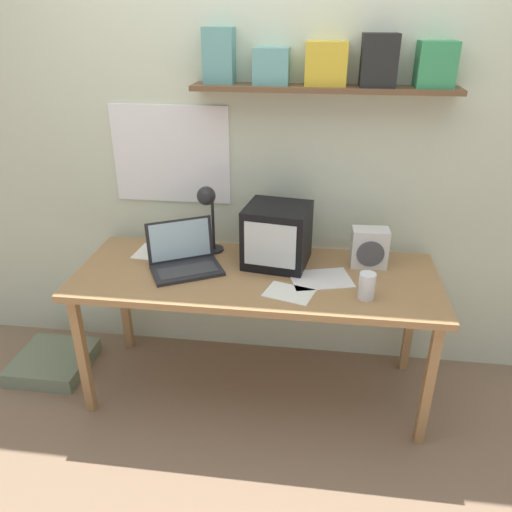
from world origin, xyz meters
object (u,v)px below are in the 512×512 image
Objects in this scene: loose_paper_near_laptop at (289,293)px; floor_cushion at (53,362)px; laptop at (184,257)px; space_heater at (369,248)px; corner_desk at (256,284)px; desk_lamp at (208,205)px; juice_glass at (367,287)px; printed_handout at (321,279)px; crt_monitor at (277,235)px; open_notebook at (156,252)px.

loose_paper_near_laptop reaches higher than floor_cushion.
laptop is 0.60m from loose_paper_near_laptop.
loose_paper_near_laptop is at bearing -140.64° from space_heater.
corner_desk is 0.49m from desk_lamp.
juice_glass reaches higher than floor_cushion.
juice_glass reaches higher than corner_desk.
juice_glass is at bearing -35.59° from printed_handout.
laptop is 1.14m from floor_cushion.
loose_paper_near_laptop is (0.56, -0.20, -0.06)m from laptop.
space_heater is at bearing 14.87° from desk_lamp.
loose_paper_near_laptop is at bearing -65.71° from crt_monitor.
desk_lamp reaches higher than crt_monitor.
open_notebook is at bearing -174.67° from crt_monitor.
loose_paper_near_laptop is (0.18, -0.18, 0.06)m from corner_desk.
crt_monitor reaches higher than floor_cushion.
crt_monitor reaches higher than laptop.
corner_desk is at bearing -31.08° from laptop.
open_notebook is 0.90× the size of loose_paper_near_laptop.
printed_handout is (-0.24, -0.19, -0.10)m from space_heater.
laptop reaches higher than floor_cushion.
open_notebook reaches higher than floor_cushion.
space_heater is at bearing 12.10° from crt_monitor.
crt_monitor is 0.69m from open_notebook.
space_heater is (0.85, -0.03, -0.18)m from desk_lamp.
open_notebook is at bearing 14.26° from floor_cushion.
laptop reaches higher than corner_desk.
printed_handout is at bearing -25.00° from crt_monitor.
desk_lamp is 0.87m from space_heater.
juice_glass is 0.30× the size of floor_cushion.
laptop is at bearing 160.69° from loose_paper_near_laptop.
floor_cushion is (-1.77, 0.18, -0.75)m from juice_glass.
corner_desk is 4.35× the size of floor_cushion.
laptop is at bearing -173.38° from space_heater.
loose_paper_near_laptop is (0.46, -0.38, -0.28)m from desk_lamp.
space_heater is at bearing 41.70° from loose_paper_near_laptop.
crt_monitor is 1.74× the size of space_heater.
juice_glass is 0.26m from printed_handout.
laptop is 0.71m from printed_handout.
space_heater is (0.95, 0.15, 0.04)m from laptop.
crt_monitor is at bearing -14.01° from laptop.
open_notebook is (-1.12, 0.34, -0.05)m from juice_glass.
open_notebook is (-0.30, -0.02, -0.28)m from desk_lamp.
juice_glass is at bearing -5.72° from floor_cushion.
desk_lamp is 1.14× the size of printed_handout.
printed_handout is 1.46× the size of open_notebook.
crt_monitor is 0.92× the size of desk_lamp.
desk_lamp is 0.93m from juice_glass.
space_heater is 0.80× the size of loose_paper_near_laptop.
desk_lamp is 0.92× the size of floor_cushion.
space_heater is at bearing 84.71° from juice_glass.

